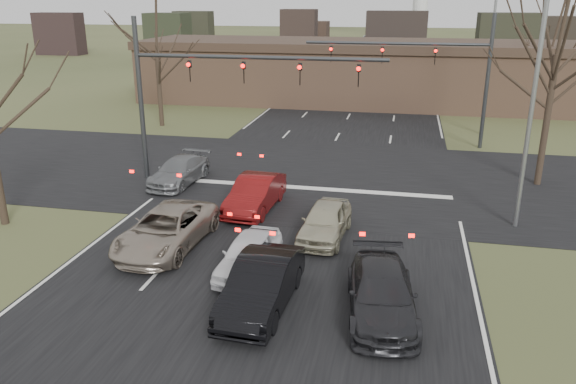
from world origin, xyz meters
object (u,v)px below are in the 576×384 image
car_white_sedan (249,254)px  car_silver_ahead (325,221)px  building (381,72)px  car_charcoal_sedan (382,294)px  mast_arm_far (440,64)px  car_black_hatch (262,284)px  streetlight_right_near (530,88)px  car_silver_suv (166,229)px  streetlight_right_far (487,50)px  car_red_ahead (255,194)px  car_grey_ahead (179,171)px  mast_arm_near (203,81)px

car_white_sedan → car_silver_ahead: car_silver_ahead is taller
building → car_charcoal_sedan: size_ratio=9.01×
mast_arm_far → car_black_hatch: (-5.68, -21.22, -4.26)m
streetlight_right_near → car_silver_suv: streetlight_right_near is taller
streetlight_right_near → car_white_sedan: 12.17m
mast_arm_far → car_black_hatch: 22.37m
building → car_silver_ahead: 30.78m
mast_arm_far → streetlight_right_far: size_ratio=1.11×
streetlight_right_far → car_red_ahead: streetlight_right_far is taller
streetlight_right_near → car_red_ahead: 11.69m
car_silver_suv → streetlight_right_far: bearing=61.4°
car_silver_suv → car_black_hatch: car_black_hatch is taller
car_charcoal_sedan → car_grey_ahead: 14.79m
car_grey_ahead → streetlight_right_far: bearing=47.6°
streetlight_right_far → streetlight_right_near: bearing=-91.7°
streetlight_right_near → streetlight_right_far: (0.50, 17.00, 0.00)m
streetlight_right_far → car_silver_ahead: size_ratio=2.50×
building → mast_arm_far: bearing=-74.4°
streetlight_right_far → car_grey_ahead: size_ratio=2.26×
car_silver_suv → building: bearing=82.4°
car_charcoal_sedan → car_silver_ahead: 5.73m
streetlight_right_far → car_silver_suv: streetlight_right_far is taller
car_silver_suv → car_white_sedan: car_silver_suv is taller
mast_arm_near → car_silver_ahead: size_ratio=3.02×
building → streetlight_right_near: bearing=-76.3°
car_charcoal_sedan → car_red_ahead: (-5.82, 7.56, 0.06)m
car_charcoal_sedan → streetlight_right_far: bearing=71.1°
streetlight_right_far → car_red_ahead: size_ratio=2.21×
streetlight_right_far → car_silver_ahead: bearing=-111.4°
car_black_hatch → mast_arm_far: bearing=77.5°
mast_arm_far → car_grey_ahead: size_ratio=2.52×
streetlight_right_far → car_black_hatch: 27.15m
mast_arm_far → car_silver_ahead: bearing=-106.3°
car_silver_suv → car_red_ahead: size_ratio=1.15×
car_black_hatch → car_silver_suv: bearing=145.4°
car_silver_suv → car_charcoal_sedan: 8.58m
streetlight_right_far → car_charcoal_sedan: size_ratio=2.13×
streetlight_right_far → car_silver_ahead: streetlight_right_far is taller
streetlight_right_near → car_silver_suv: (-12.82, -4.81, -4.86)m
car_grey_ahead → car_charcoal_sedan: bearing=-39.7°
streetlight_right_near → car_black_hatch: (-8.32, -8.22, -4.83)m
mast_arm_near → car_red_ahead: bearing=-44.5°
mast_arm_near → car_white_sedan: bearing=-62.5°
mast_arm_near → car_silver_ahead: mast_arm_near is taller
mast_arm_near → car_red_ahead: size_ratio=2.68×
car_charcoal_sedan → car_red_ahead: bearing=120.7°
streetlight_right_near → car_white_sedan: bearing=-146.9°
car_charcoal_sedan → streetlight_right_near: bearing=51.8°
car_red_ahead → streetlight_right_near: bearing=5.3°
building → car_silver_ahead: building is taller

